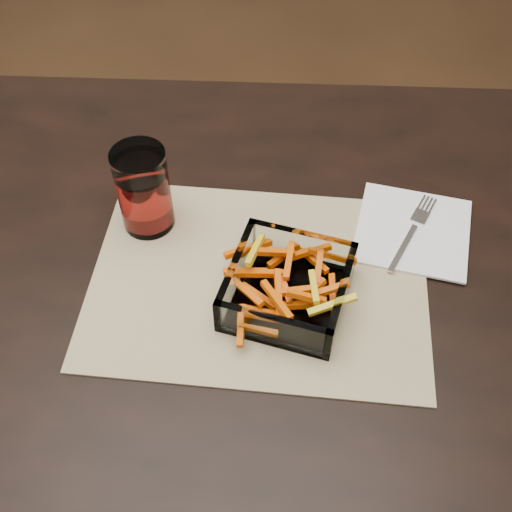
{
  "coord_description": "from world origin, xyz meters",
  "views": [
    {
      "loc": [
        0.14,
        -0.51,
        1.44
      ],
      "look_at": [
        0.12,
        0.02,
        0.78
      ],
      "focal_mm": 45.0,
      "sensor_mm": 36.0,
      "label": 1
    }
  ],
  "objects_px": {
    "tumbler": "(144,192)",
    "dining_table": "(174,318)",
    "fork": "(413,230)",
    "glass_bowl": "(287,289)"
  },
  "relations": [
    {
      "from": "dining_table",
      "to": "glass_bowl",
      "type": "relative_size",
      "value": 8.82
    },
    {
      "from": "dining_table",
      "to": "tumbler",
      "type": "bearing_deg",
      "value": 110.29
    },
    {
      "from": "glass_bowl",
      "to": "tumbler",
      "type": "distance_m",
      "value": 0.24
    },
    {
      "from": "tumbler",
      "to": "fork",
      "type": "height_order",
      "value": "tumbler"
    },
    {
      "from": "glass_bowl",
      "to": "fork",
      "type": "relative_size",
      "value": 1.22
    },
    {
      "from": "tumbler",
      "to": "dining_table",
      "type": "bearing_deg",
      "value": -69.71
    },
    {
      "from": "dining_table",
      "to": "fork",
      "type": "height_order",
      "value": "fork"
    },
    {
      "from": "dining_table",
      "to": "fork",
      "type": "bearing_deg",
      "value": 16.57
    },
    {
      "from": "glass_bowl",
      "to": "tumbler",
      "type": "height_order",
      "value": "tumbler"
    },
    {
      "from": "fork",
      "to": "dining_table",
      "type": "bearing_deg",
      "value": -136.49
    }
  ]
}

